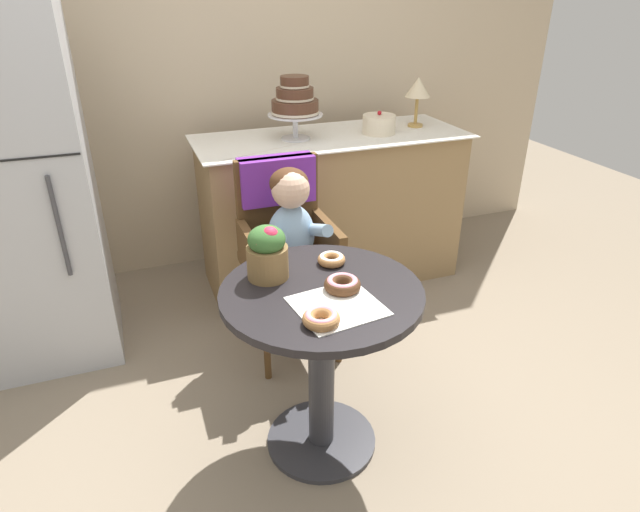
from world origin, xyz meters
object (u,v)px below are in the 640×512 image
round_layer_cake (379,124)px  refrigerator (16,189)px  seated_child (293,232)px  tiered_cake_stand (295,102)px  donut_front (321,318)px  wicker_chair (284,227)px  donut_side (342,284)px  table_lamp (418,89)px  flower_vase (267,251)px  cafe_table (321,339)px  donut_mid (331,259)px

round_layer_cake → refrigerator: (-1.87, -0.16, -0.10)m
seated_child → tiered_cake_stand: size_ratio=2.16×
tiered_cake_stand → donut_front: bearing=-105.3°
wicker_chair → donut_side: wicker_chair is taller
round_layer_cake → seated_child: bearing=-137.7°
donut_front → table_lamp: bearing=52.4°
donut_front → flower_vase: flower_vase is taller
wicker_chair → round_layer_cake: size_ratio=5.06×
cafe_table → flower_vase: flower_vase is taller
wicker_chair → donut_front: bearing=-100.9°
tiered_cake_stand → flower_vase: bearing=-112.9°
cafe_table → tiered_cake_stand: 1.47m
donut_mid → donut_side: donut_side is taller
flower_vase → round_layer_cake: bearing=48.7°
donut_side → wicker_chair: bearing=88.6°
flower_vase → table_lamp: (1.25, 1.18, 0.29)m
cafe_table → table_lamp: table_lamp is taller
donut_front → refrigerator: refrigerator is taller
tiered_cake_stand → refrigerator: bearing=-171.8°
donut_side → refrigerator: size_ratio=0.08×
donut_side → table_lamp: bearing=52.7°
donut_mid → round_layer_cake: 1.32m
table_lamp → refrigerator: (-2.15, -0.23, -0.27)m
flower_vase → refrigerator: size_ratio=0.12×
wicker_chair → refrigerator: refrigerator is taller
cafe_table → donut_mid: donut_mid is taller
donut_front → tiered_cake_stand: bearing=74.7°
donut_mid → donut_side: size_ratio=0.83×
cafe_table → round_layer_cake: 1.56m
seated_child → donut_side: seated_child is taller
donut_front → flower_vase: bearing=101.8°
refrigerator → table_lamp: bearing=6.1°
round_layer_cake → tiered_cake_stand: bearing=174.7°
donut_mid → flower_vase: size_ratio=0.52×
cafe_table → donut_front: donut_front is taller
cafe_table → wicker_chair: (0.08, 0.74, 0.13)m
seated_child → tiered_cake_stand: tiered_cake_stand is taller
cafe_table → donut_mid: (0.10, 0.17, 0.23)m
table_lamp → refrigerator: refrigerator is taller
seated_child → donut_front: seated_child is taller
refrigerator → cafe_table: bearing=-46.3°
round_layer_cake → table_lamp: (0.28, 0.08, 0.16)m
seated_child → donut_front: 0.80m
tiered_cake_stand → table_lamp: 0.77m
donut_side → tiered_cake_stand: 1.40m
seated_child → donut_front: (-0.16, -0.79, 0.06)m
seated_child → refrigerator: 1.26m
cafe_table → donut_front: (-0.08, -0.20, 0.23)m
cafe_table → seated_child: seated_child is taller
wicker_chair → seated_child: bearing=-91.2°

